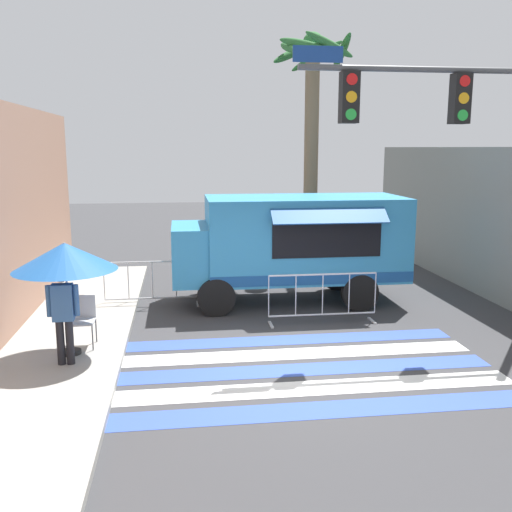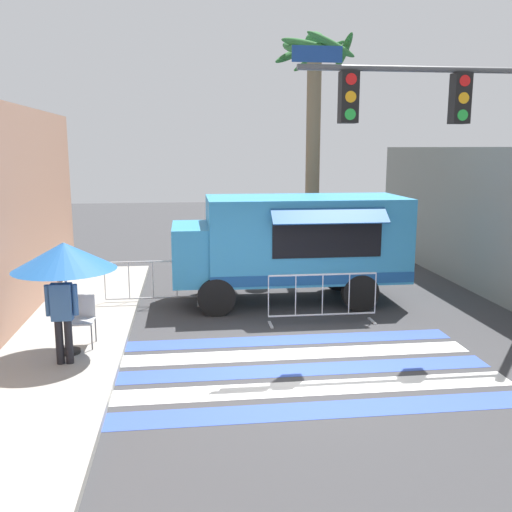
{
  "view_description": "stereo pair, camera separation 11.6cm",
  "coord_description": "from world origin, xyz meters",
  "px_view_note": "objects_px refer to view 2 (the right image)",
  "views": [
    {
      "loc": [
        -2.05,
        -9.44,
        3.7
      ],
      "look_at": [
        -0.46,
        2.51,
        1.4
      ],
      "focal_mm": 40.0,
      "sensor_mm": 36.0,
      "label": 1
    },
    {
      "loc": [
        -1.93,
        -9.45,
        3.7
      ],
      "look_at": [
        -0.46,
        2.51,
        1.4
      ],
      "focal_mm": 40.0,
      "sensor_mm": 36.0,
      "label": 2
    }
  ],
  "objects_px": {
    "folding_chair": "(81,315)",
    "barricade_side": "(153,283)",
    "traffic_signal_pole": "(458,132)",
    "palm_tree": "(313,118)",
    "barricade_front": "(322,299)",
    "vendor_person": "(62,311)",
    "food_truck": "(288,241)",
    "patio_umbrella": "(64,257)"
  },
  "relations": [
    {
      "from": "food_truck",
      "to": "folding_chair",
      "type": "distance_m",
      "value": 5.3
    },
    {
      "from": "traffic_signal_pole",
      "to": "patio_umbrella",
      "type": "bearing_deg",
      "value": -177.49
    },
    {
      "from": "food_truck",
      "to": "barricade_front",
      "type": "xyz_separation_m",
      "value": [
        0.43,
        -1.84,
        -0.94
      ]
    },
    {
      "from": "food_truck",
      "to": "barricade_side",
      "type": "distance_m",
      "value": 3.35
    },
    {
      "from": "food_truck",
      "to": "vendor_person",
      "type": "xyz_separation_m",
      "value": [
        -4.48,
        -3.85,
        -0.45
      ]
    },
    {
      "from": "vendor_person",
      "to": "palm_tree",
      "type": "height_order",
      "value": "palm_tree"
    },
    {
      "from": "traffic_signal_pole",
      "to": "barricade_side",
      "type": "distance_m",
      "value": 7.44
    },
    {
      "from": "traffic_signal_pole",
      "to": "patio_umbrella",
      "type": "relative_size",
      "value": 2.83
    },
    {
      "from": "food_truck",
      "to": "patio_umbrella",
      "type": "relative_size",
      "value": 2.77
    },
    {
      "from": "folding_chair",
      "to": "vendor_person",
      "type": "height_order",
      "value": "vendor_person"
    },
    {
      "from": "food_truck",
      "to": "barricade_side",
      "type": "bearing_deg",
      "value": 179.9
    },
    {
      "from": "traffic_signal_pole",
      "to": "patio_umbrella",
      "type": "height_order",
      "value": "traffic_signal_pole"
    },
    {
      "from": "folding_chair",
      "to": "palm_tree",
      "type": "height_order",
      "value": "palm_tree"
    },
    {
      "from": "folding_chair",
      "to": "vendor_person",
      "type": "distance_m",
      "value": 1.02
    },
    {
      "from": "barricade_front",
      "to": "palm_tree",
      "type": "relative_size",
      "value": 0.33
    },
    {
      "from": "food_truck",
      "to": "barricade_front",
      "type": "bearing_deg",
      "value": -76.83
    },
    {
      "from": "vendor_person",
      "to": "folding_chair",
      "type": "bearing_deg",
      "value": 74.82
    },
    {
      "from": "vendor_person",
      "to": "barricade_front",
      "type": "distance_m",
      "value": 5.33
    },
    {
      "from": "food_truck",
      "to": "barricade_side",
      "type": "height_order",
      "value": "food_truck"
    },
    {
      "from": "patio_umbrella",
      "to": "vendor_person",
      "type": "distance_m",
      "value": 0.96
    },
    {
      "from": "barricade_front",
      "to": "barricade_side",
      "type": "bearing_deg",
      "value": 153.17
    },
    {
      "from": "barricade_side",
      "to": "folding_chair",
      "type": "bearing_deg",
      "value": -111.41
    },
    {
      "from": "vendor_person",
      "to": "patio_umbrella",
      "type": "bearing_deg",
      "value": 84.13
    },
    {
      "from": "traffic_signal_pole",
      "to": "palm_tree",
      "type": "bearing_deg",
      "value": 100.13
    },
    {
      "from": "traffic_signal_pole",
      "to": "palm_tree",
      "type": "relative_size",
      "value": 0.8
    },
    {
      "from": "barricade_front",
      "to": "barricade_side",
      "type": "height_order",
      "value": "same"
    },
    {
      "from": "traffic_signal_pole",
      "to": "folding_chair",
      "type": "xyz_separation_m",
      "value": [
        -6.99,
        0.14,
        -3.31
      ]
    },
    {
      "from": "barricade_front",
      "to": "palm_tree",
      "type": "xyz_separation_m",
      "value": [
        0.98,
        5.59,
        4.03
      ]
    },
    {
      "from": "food_truck",
      "to": "barricade_front",
      "type": "distance_m",
      "value": 2.11
    },
    {
      "from": "barricade_front",
      "to": "palm_tree",
      "type": "height_order",
      "value": "palm_tree"
    },
    {
      "from": "palm_tree",
      "to": "barricade_side",
      "type": "bearing_deg",
      "value": -141.04
    },
    {
      "from": "food_truck",
      "to": "barricade_front",
      "type": "height_order",
      "value": "food_truck"
    },
    {
      "from": "folding_chair",
      "to": "barricade_side",
      "type": "xyz_separation_m",
      "value": [
        1.14,
        2.91,
        -0.13
      ]
    },
    {
      "from": "food_truck",
      "to": "barricade_side",
      "type": "xyz_separation_m",
      "value": [
        -3.22,
        0.01,
        -0.95
      ]
    },
    {
      "from": "traffic_signal_pole",
      "to": "palm_tree",
      "type": "height_order",
      "value": "palm_tree"
    },
    {
      "from": "traffic_signal_pole",
      "to": "barricade_side",
      "type": "xyz_separation_m",
      "value": [
        -5.85,
        3.05,
        -3.44
      ]
    },
    {
      "from": "traffic_signal_pole",
      "to": "patio_umbrella",
      "type": "xyz_separation_m",
      "value": [
        -7.13,
        -0.31,
        -2.12
      ]
    },
    {
      "from": "traffic_signal_pole",
      "to": "folding_chair",
      "type": "height_order",
      "value": "traffic_signal_pole"
    },
    {
      "from": "food_truck",
      "to": "palm_tree",
      "type": "height_order",
      "value": "palm_tree"
    },
    {
      "from": "folding_chair",
      "to": "barricade_side",
      "type": "bearing_deg",
      "value": 45.78
    },
    {
      "from": "traffic_signal_pole",
      "to": "folding_chair",
      "type": "bearing_deg",
      "value": 178.87
    },
    {
      "from": "barricade_front",
      "to": "barricade_side",
      "type": "relative_size",
      "value": 1.04
    }
  ]
}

